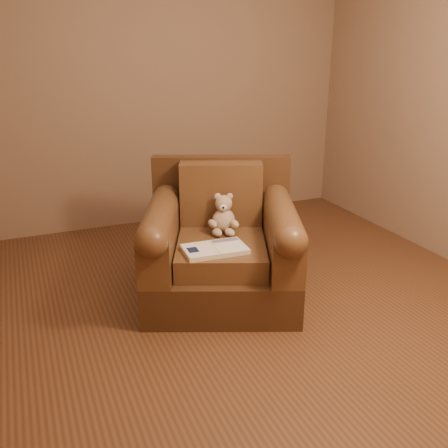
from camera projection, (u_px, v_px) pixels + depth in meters
name	position (u px, v px, depth m)	size (l,w,h in m)	color
floor	(239.00, 304.00, 3.60)	(4.00, 4.00, 0.00)	brown
room	(242.00, 53.00, 3.01)	(4.02, 4.02, 2.71)	#8B6C55
armchair	(221.00, 247.00, 3.64)	(1.37, 1.34, 0.96)	#422816
teddy_bear	(224.00, 218.00, 3.65)	(0.22, 0.25, 0.30)	tan
guidebook	(215.00, 249.00, 3.34)	(0.43, 0.27, 0.03)	beige
side_table	(262.00, 214.00, 4.45)	(0.44, 0.44, 0.61)	#BF8134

